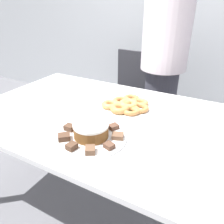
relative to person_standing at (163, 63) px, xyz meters
The scene contains 26 objects.
ground_plane 1.21m from the person_standing, 93.68° to the right, with size 12.00×12.00×0.00m, color slate.
wall_back 0.88m from the person_standing, 94.22° to the left, with size 8.00×0.05×2.60m.
table 0.89m from the person_standing, 93.68° to the right, with size 1.72×1.03×0.72m.
person_standing is the anchor object (origin of this frame).
office_chair_left 0.58m from the person_standing, 166.16° to the left, with size 0.46×0.46×0.88m.
plate_cake 1.12m from the person_standing, 91.17° to the right, with size 0.36×0.36×0.01m.
plate_donuts 0.73m from the person_standing, 90.05° to the right, with size 0.37×0.37×0.01m.
frosted_cake 1.11m from the person_standing, 91.17° to the right, with size 0.18×0.18×0.07m.
lamington_0 1.16m from the person_standing, 84.91° to the right, with size 0.06×0.05×0.02m.
lamington_1 1.07m from the person_standing, 84.60° to the right, with size 0.07×0.07×0.02m.
lamington_2 1.00m from the person_standing, 87.65° to the right, with size 0.06×0.06×0.02m.
lamington_3 0.99m from the person_standing, 92.84° to the right, with size 0.05×0.06×0.02m.
lamington_4 1.04m from the person_standing, 96.98° to the right, with size 0.07×0.07×0.02m.
lamington_5 1.13m from the person_standing, 97.92° to the right, with size 0.05×0.04×0.03m.
lamington_6 1.21m from the person_standing, 95.81° to the right, with size 0.07×0.07×0.03m.
lamington_7 1.24m from the person_standing, 91.96° to the right, with size 0.05×0.05×0.03m.
lamington_8 1.23m from the person_standing, 87.84° to the right, with size 0.06×0.07×0.03m.
donut_0 0.73m from the person_standing, 90.05° to the right, with size 0.12×0.12×0.04m.
donut_1 0.79m from the person_standing, 97.61° to the right, with size 0.11×0.11×0.03m.
donut_2 0.80m from the person_standing, 91.57° to the right, with size 0.12×0.12×0.04m.
donut_3 0.79m from the person_standing, 86.78° to the right, with size 0.12×0.12×0.03m.
donut_4 0.74m from the person_standing, 83.78° to the right, with size 0.11×0.11×0.03m.
donut_5 0.66m from the person_standing, 85.43° to the right, with size 0.10×0.10×0.03m.
donut_6 0.63m from the person_standing, 92.14° to the right, with size 0.11×0.11×0.03m.
donut_7 0.71m from the person_standing, 94.66° to the right, with size 0.13×0.13×0.04m.
napkin 0.99m from the person_standing, 60.54° to the right, with size 0.14×0.11×0.01m.
Camera 1 is at (0.56, -1.00, 1.33)m, focal length 35.00 mm.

